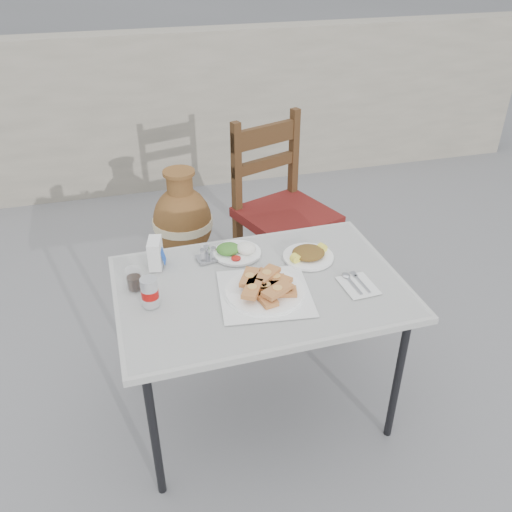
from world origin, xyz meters
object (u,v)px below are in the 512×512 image
object	(u,v)px
soda_can	(150,292)
condiment_caddy	(208,255)
terracotta_urn	(183,223)
cola_glass	(134,280)
chair	(282,210)
napkin_holder	(155,253)
salad_chopped_plate	(308,254)
cafe_table	(260,294)
salad_rice_plate	(237,250)
pide_plate	(265,287)

from	to	relation	value
soda_can	condiment_caddy	size ratio (longest dim) A/B	1.17
terracotta_urn	cola_glass	bearing A→B (deg)	-106.13
condiment_caddy	chair	bearing A→B (deg)	49.85
cola_glass	napkin_holder	bearing A→B (deg)	54.12
soda_can	salad_chopped_plate	bearing A→B (deg)	12.78
soda_can	chair	xyz separation A→B (m)	(0.79, 0.88, -0.21)
salad_chopped_plate	terracotta_urn	bearing A→B (deg)	108.34
napkin_holder	cafe_table	bearing A→B (deg)	-19.82
condiment_caddy	soda_can	bearing A→B (deg)	-136.35
salad_rice_plate	cola_glass	size ratio (longest dim) A/B	2.34
napkin_holder	chair	world-z (taller)	chair
soda_can	chair	distance (m)	1.20
salad_chopped_plate	soda_can	distance (m)	0.69
cafe_table	terracotta_urn	distance (m)	1.33
salad_rice_plate	cafe_table	bearing A→B (deg)	-81.54
salad_rice_plate	napkin_holder	size ratio (longest dim) A/B	1.69
salad_rice_plate	terracotta_urn	world-z (taller)	salad_rice_plate
cola_glass	salad_rice_plate	bearing A→B (deg)	17.40
cafe_table	terracotta_urn	xyz separation A→B (m)	(-0.13, 1.28, -0.34)
chair	terracotta_urn	bearing A→B (deg)	119.43
cafe_table	salad_rice_plate	xyz separation A→B (m)	(-0.04, 0.24, 0.07)
salad_chopped_plate	cola_glass	xyz separation A→B (m)	(-0.72, -0.03, 0.02)
cola_glass	napkin_holder	size ratio (longest dim) A/B	0.72
terracotta_urn	condiment_caddy	bearing A→B (deg)	-91.60
pide_plate	condiment_caddy	size ratio (longest dim) A/B	3.85
cafe_table	soda_can	distance (m)	0.44
condiment_caddy	chair	world-z (taller)	chair
pide_plate	cola_glass	distance (m)	0.50
cola_glass	chair	size ratio (longest dim) A/B	0.09
pide_plate	soda_can	xyz separation A→B (m)	(-0.43, 0.04, 0.03)
cola_glass	condiment_caddy	size ratio (longest dim) A/B	0.88
salad_chopped_plate	condiment_caddy	world-z (taller)	condiment_caddy
salad_chopped_plate	chair	bearing A→B (deg)	80.84
salad_rice_plate	napkin_holder	bearing A→B (deg)	-179.93
chair	terracotta_urn	world-z (taller)	chair
soda_can	condiment_caddy	bearing A→B (deg)	43.65
pide_plate	salad_chopped_plate	world-z (taller)	pide_plate
salad_rice_plate	salad_chopped_plate	xyz separation A→B (m)	(0.28, -0.11, -0.00)
pide_plate	salad_chopped_plate	bearing A→B (deg)	38.36
pide_plate	terracotta_urn	world-z (taller)	pide_plate
cafe_table	pide_plate	distance (m)	0.10
soda_can	napkin_holder	bearing A→B (deg)	79.17
salad_rice_plate	soda_can	distance (m)	0.47
soda_can	napkin_holder	xyz separation A→B (m)	(0.05, 0.26, 0.00)
salad_rice_plate	terracotta_urn	size ratio (longest dim) A/B	0.32
pide_plate	salad_chopped_plate	xyz separation A→B (m)	(0.25, 0.20, -0.01)
cola_glass	napkin_holder	distance (m)	0.17
pide_plate	chair	world-z (taller)	chair
terracotta_urn	soda_can	bearing A→B (deg)	-102.62
soda_can	cafe_table	bearing A→B (deg)	3.02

